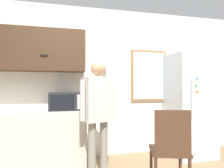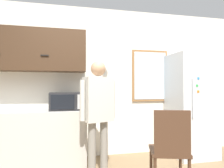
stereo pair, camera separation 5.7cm
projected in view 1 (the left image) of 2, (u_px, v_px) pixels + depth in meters
The scene contains 8 objects.
back_wall at pixel (96, 82), 3.67m from camera, with size 6.00×0.06×2.70m.
counter at pixel (20, 140), 3.04m from camera, with size 1.97×0.61×0.88m.
upper_cabinets at pixel (22, 50), 3.19m from camera, with size 1.97×0.38×0.68m.
microwave at pixel (65, 101), 3.20m from camera, with size 0.50×0.42×0.28m.
person at pixel (98, 106), 2.84m from camera, with size 0.53×0.34×1.62m.
refrigerator at pixel (189, 105), 3.67m from camera, with size 0.72×0.73×1.85m.
chair at pixel (170, 145), 2.44m from camera, with size 0.56×0.56×0.98m.
window at pixel (149, 76), 3.87m from camera, with size 0.72×0.05×0.98m.
Camera 1 is at (-0.56, -1.85, 1.24)m, focal length 32.00 mm.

